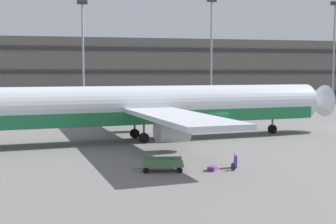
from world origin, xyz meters
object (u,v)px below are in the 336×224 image
(suitcase_navy, at_px, (212,168))
(baggage_cart, at_px, (163,165))
(suitcase_large, at_px, (236,161))
(backpack_purple, at_px, (234,167))
(airliner, at_px, (149,107))

(suitcase_navy, xyz_separation_m, baggage_cart, (-3.12, 0.44, 0.29))
(suitcase_navy, height_order, suitcase_large, suitcase_large)
(suitcase_navy, relative_size, baggage_cart, 0.24)
(backpack_purple, relative_size, baggage_cart, 0.16)
(backpack_purple, bearing_deg, suitcase_large, 62.16)
(airliner, bearing_deg, suitcase_large, -73.96)
(suitcase_large, bearing_deg, baggage_cart, -178.10)
(suitcase_large, bearing_deg, airliner, 106.04)
(suitcase_navy, xyz_separation_m, suitcase_large, (1.77, 0.60, 0.29))
(suitcase_navy, distance_m, suitcase_large, 1.89)
(airliner, relative_size, suitcase_large, 40.43)
(suitcase_large, relative_size, backpack_purple, 1.83)
(backpack_purple, bearing_deg, baggage_cart, 172.15)
(airliner, height_order, suitcase_large, airliner)
(airliner, xyz_separation_m, backpack_purple, (3.31, -13.73, -2.82))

